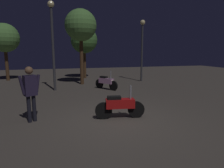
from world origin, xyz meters
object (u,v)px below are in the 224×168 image
Objects in this scene: motorcycle_red_foreground at (120,106)px; streetlamp_far at (142,42)px; streetlamp_near at (52,35)px; person_rider_beside at (30,89)px; motorcycle_pink_parked_left at (106,82)px.

motorcycle_red_foreground is 0.37× the size of streetlamp_far.
motorcycle_red_foreground is 6.45m from streetlamp_near.
streetlamp_near is at bearing -34.95° from person_rider_beside.
streetlamp_near reaches higher than motorcycle_red_foreground.
motorcycle_pink_parked_left is 4.76m from streetlamp_far.
motorcycle_red_foreground is at bearing -118.87° from streetlamp_far.
streetlamp_far is (4.06, 7.37, 2.43)m from motorcycle_red_foreground.
streetlamp_near is (-2.16, 5.45, 2.68)m from motorcycle_red_foreground.
motorcycle_pink_parked_left is 0.32× the size of streetlamp_far.
streetlamp_far is (6.22, 1.91, -0.25)m from streetlamp_near.
streetlamp_far is at bearing -72.47° from person_rider_beside.
motorcycle_red_foreground and motorcycle_pink_parked_left have the same top height.
person_rider_beside is at bearing -134.67° from streetlamp_far.
streetlamp_near reaches higher than person_rider_beside.
streetlamp_near is (0.63, 5.01, 2.06)m from person_rider_beside.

